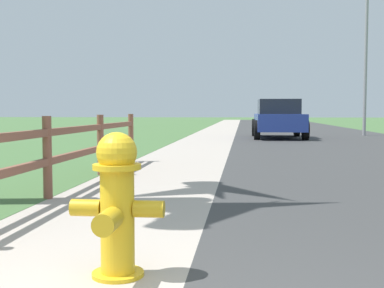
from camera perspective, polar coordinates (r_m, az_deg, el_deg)
The scene contains 8 objects.
ground_plane at distance 26.76m, azimuth 5.14°, elevation 1.48°, with size 120.00×120.00×0.00m, color #466B3A.
road_asphalt at distance 28.93m, azimuth 12.14°, elevation 1.59°, with size 7.00×66.00×0.01m, color #393939.
curb_concrete at distance 28.95m, azimuth -0.76°, elevation 1.68°, with size 6.00×66.00×0.01m, color #B1A497.
grass_verge at distance 29.16m, azimuth -3.69°, elevation 1.69°, with size 5.00×66.00×0.00m, color #466B3A.
fire_hydrant at distance 3.23m, azimuth -8.64°, elevation -6.61°, with size 0.61×0.51×0.94m.
rail_fence at distance 6.27m, azimuth -16.28°, elevation -0.76°, with size 0.11×9.13×1.01m.
parked_suv_blue at distance 20.15m, azimuth 9.88°, elevation 2.88°, with size 2.05×4.40×1.54m.
street_lamp at distance 23.21m, azimuth 19.61°, elevation 10.77°, with size 1.17×0.20×6.74m.
Camera 1 is at (0.35, -1.74, 1.07)m, focal length 46.46 mm.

